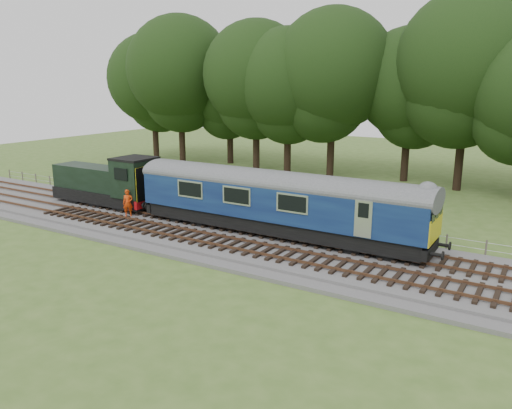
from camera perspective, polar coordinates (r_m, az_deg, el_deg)
The scene contains 9 objects.
ground at distance 28.05m, azimuth 2.74°, elevation -5.17°, with size 120.00×120.00×0.00m, color #436424.
ballast at distance 27.99m, azimuth 2.74°, elevation -4.83°, with size 70.00×7.00×0.35m, color #4C4C4F.
track_north at distance 29.10m, azimuth 4.08°, elevation -3.63°, with size 67.20×2.40×0.21m.
track_south at distance 26.60m, azimuth 1.08°, elevation -5.28°, with size 67.20×2.40×0.21m.
fence at distance 31.89m, azimuth 6.64°, elevation -2.90°, with size 64.00×0.12×1.00m, color #6B6054, non-canonical shape.
tree_line at distance 47.92m, azimuth 15.52°, elevation 2.32°, with size 70.00×8.00×18.00m, color black, non-canonical shape.
dmu_railcar at distance 29.01m, azimuth 2.29°, elevation 0.83°, with size 18.05×2.86×3.88m.
shunter_loco at distance 37.77m, azimuth -16.50°, elevation 2.33°, with size 8.91×2.60×3.38m.
worker at distance 34.43m, azimuth -14.43°, elevation 0.17°, with size 0.66×0.43×1.82m, color red.
Camera 1 is at (12.68, -23.31, 9.09)m, focal length 35.00 mm.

